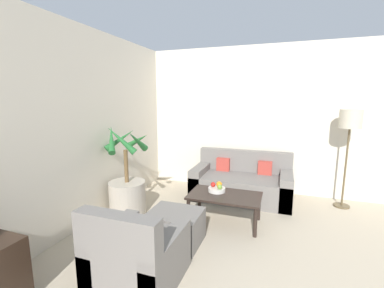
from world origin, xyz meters
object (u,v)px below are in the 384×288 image
apple_red (213,185)px  orange_fruit (219,184)px  armchair (137,257)px  floor_lamp (350,125)px  apple_green (220,187)px  sofa_loveseat (241,183)px  coffee_table (225,198)px  fruit_bowl (217,190)px  ottoman (175,227)px  potted_palm (127,189)px

apple_red → orange_fruit: 0.09m
armchair → apple_red: bearing=78.5°
floor_lamp → apple_green: size_ratio=22.71×
apple_red → armchair: armchair is taller
sofa_loveseat → apple_green: (-0.16, -1.00, 0.24)m
sofa_loveseat → coffee_table: size_ratio=1.69×
fruit_bowl → orange_fruit: (0.03, 0.04, 0.07)m
orange_fruit → armchair: armchair is taller
sofa_loveseat → apple_red: sofa_loveseat is taller
armchair → ottoman: 0.79m
potted_palm → apple_red: 1.31m
coffee_table → ottoman: size_ratio=1.58×
coffee_table → fruit_bowl: (-0.14, 0.09, 0.08)m
armchair → ottoman: (0.06, 0.78, -0.07)m
sofa_loveseat → coffee_table: sofa_loveseat is taller
floor_lamp → ottoman: 3.08m
apple_red → sofa_loveseat: bearing=73.6°
apple_green → armchair: bearing=-106.1°
sofa_loveseat → apple_green: 1.04m
fruit_bowl → apple_red: 0.09m
apple_green → potted_palm: bearing=-171.2°
potted_palm → sofa_loveseat: bearing=38.1°
fruit_bowl → apple_green: (0.06, -0.05, 0.06)m
sofa_loveseat → potted_palm: bearing=-141.9°
ottoman → apple_green: bearing=62.5°
potted_palm → apple_red: (1.27, 0.28, 0.13)m
potted_palm → fruit_bowl: 1.36m
potted_palm → coffee_table: potted_palm is taller
floor_lamp → apple_green: floor_lamp is taller
ottoman → fruit_bowl: bearing=67.5°
apple_green → sofa_loveseat: bearing=80.8°
floor_lamp → coffee_table: bearing=-145.0°
fruit_bowl → apple_red: apple_red is taller
fruit_bowl → apple_green: apple_green is taller
apple_red → ottoman: apple_red is taller
sofa_loveseat → armchair: (-0.60, -2.51, -0.00)m
floor_lamp → orange_fruit: size_ratio=18.66×
potted_palm → apple_red: potted_palm is taller
apple_red → ottoman: bearing=-108.5°
sofa_loveseat → fruit_bowl: sofa_loveseat is taller
sofa_loveseat → armchair: bearing=-103.4°
armchair → sofa_loveseat: bearing=76.6°
floor_lamp → apple_red: 2.33m
apple_red → orange_fruit: orange_fruit is taller
floor_lamp → apple_green: 2.27m
apple_green → orange_fruit: orange_fruit is taller
potted_palm → coffee_table: (1.47, 0.18, -0.02)m
potted_palm → apple_green: (1.39, 0.22, 0.13)m
sofa_loveseat → ottoman: 1.81m
coffee_table → fruit_bowl: fruit_bowl is taller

